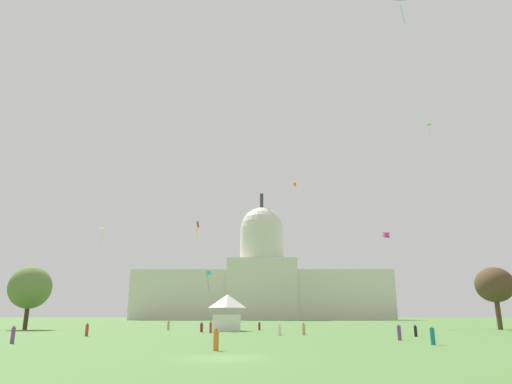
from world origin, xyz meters
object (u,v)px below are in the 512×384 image
(event_tent, at_px, (227,312))
(person_red_front_right, at_px, (211,328))
(person_maroon_near_tree_east, at_px, (259,326))
(kite_magenta_mid, at_px, (386,235))
(person_teal_deep_crowd, at_px, (433,336))
(person_purple_mid_right, at_px, (13,335))
(kite_red_low, at_px, (198,226))
(person_white_mid_left, at_px, (279,330))
(capitol_building, at_px, (262,284))
(kite_gold_high, at_px, (295,209))
(tree_west_mid, at_px, (30,288))
(kite_pink_low, at_px, (195,272))
(person_purple_mid_center, at_px, (399,333))
(person_maroon_near_tree_west, at_px, (202,328))
(kite_orange_high, at_px, (295,184))
(kite_lime_high, at_px, (428,126))
(kite_cyan_low, at_px, (209,273))
(person_black_lawn_far_left, at_px, (416,331))
(kite_turquoise_high, at_px, (401,0))
(person_red_edge_east, at_px, (87,330))
(person_tan_front_left, at_px, (304,329))
(person_tan_lawn_far_right, at_px, (168,325))
(tree_east_far, at_px, (495,285))
(person_orange_back_center, at_px, (216,340))
(kite_yellow_mid, at_px, (103,231))

(event_tent, distance_m, person_red_front_right, 8.88)
(person_maroon_near_tree_east, bearing_deg, kite_magenta_mid, 38.81)
(person_teal_deep_crowd, bearing_deg, person_purple_mid_right, 127.51)
(kite_red_low, bearing_deg, person_white_mid_left, -92.63)
(capitol_building, height_order, person_white_mid_left, capitol_building)
(person_purple_mid_right, height_order, kite_gold_high, kite_gold_high)
(tree_west_mid, height_order, kite_pink_low, kite_pink_low)
(person_maroon_near_tree_east, bearing_deg, person_purple_mid_center, -45.96)
(person_maroon_near_tree_west, relative_size, kite_orange_high, 1.16)
(capitol_building, xyz_separation_m, kite_orange_high, (9.95, -95.47, 24.48))
(capitol_building, distance_m, kite_lime_high, 148.82)
(kite_cyan_low, bearing_deg, capitol_building, -69.41)
(person_black_lawn_far_left, distance_m, kite_lime_high, 51.12)
(person_purple_mid_center, height_order, kite_orange_high, kite_orange_high)
(person_black_lawn_far_left, relative_size, kite_red_low, 0.62)
(kite_turquoise_high, bearing_deg, person_red_edge_east, 177.21)
(event_tent, relative_size, kite_gold_high, 4.60)
(person_maroon_near_tree_west, bearing_deg, kite_cyan_low, 163.66)
(kite_orange_high, bearing_deg, person_white_mid_left, 160.05)
(tree_west_mid, distance_m, person_red_edge_east, 32.66)
(person_black_lawn_far_left, relative_size, kite_pink_low, 1.29)
(person_white_mid_left, bearing_deg, person_purple_mid_right, -0.31)
(kite_orange_high, bearing_deg, person_tan_front_left, 162.63)
(person_red_edge_east, relative_size, person_purple_mid_right, 0.97)
(person_teal_deep_crowd, xyz_separation_m, person_tan_lawn_far_right, (-32.27, 39.39, 0.02))
(kite_turquoise_high, bearing_deg, event_tent, 143.12)
(person_maroon_near_tree_east, bearing_deg, kite_lime_high, 24.53)
(tree_east_far, xyz_separation_m, person_purple_mid_center, (-28.77, -34.70, -7.21))
(person_orange_back_center, xyz_separation_m, kite_orange_high, (14.45, 97.88, 41.06))
(person_maroon_near_tree_west, relative_size, kite_lime_high, 0.63)
(kite_cyan_low, bearing_deg, kite_red_low, 118.04)
(event_tent, distance_m, person_black_lawn_far_left, 32.08)
(person_white_mid_left, relative_size, kite_cyan_low, 0.38)
(tree_west_mid, distance_m, person_tan_front_left, 53.38)
(person_maroon_near_tree_east, bearing_deg, person_tan_lawn_far_right, -159.98)
(person_red_front_right, relative_size, person_orange_back_center, 1.02)
(person_white_mid_left, xyz_separation_m, kite_red_low, (-11.99, 4.15, 14.95))
(person_tan_front_left, relative_size, person_white_mid_left, 1.06)
(person_teal_deep_crowd, distance_m, person_tan_lawn_far_right, 50.92)
(kite_yellow_mid, bearing_deg, person_teal_deep_crowd, -95.67)
(tree_west_mid, bearing_deg, kite_yellow_mid, 74.73)
(kite_red_low, height_order, kite_gold_high, kite_gold_high)
(capitol_building, distance_m, person_purple_mid_right, 187.29)
(person_maroon_near_tree_west, xyz_separation_m, person_black_lawn_far_left, (28.95, -14.93, -0.00))
(person_purple_mid_center, distance_m, kite_red_low, 32.58)
(tree_east_far, distance_m, person_teal_deep_crowd, 51.16)
(kite_lime_high, distance_m, kite_turquoise_high, 31.35)
(person_maroon_near_tree_east, distance_m, kite_gold_high, 94.04)
(kite_magenta_mid, bearing_deg, person_red_front_right, 26.15)
(kite_orange_high, bearing_deg, person_maroon_near_tree_east, 154.43)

